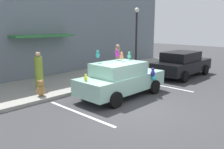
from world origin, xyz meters
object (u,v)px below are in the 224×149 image
Objects in this scene: parked_sedan_behind at (182,64)px; pedestrian_by_lamp at (118,61)px; plush_covered_car at (121,79)px; pedestrian_walking_past at (39,72)px; street_lamp_post at (136,34)px; teddy_bear_on_sidewalk at (41,88)px.

pedestrian_by_lamp is at bearing 141.58° from parked_sedan_behind.
pedestrian_walking_past is (-2.11, 3.31, 0.17)m from plush_covered_car.
street_lamp_post reaches higher than parked_sedan_behind.
parked_sedan_behind is 3.38m from street_lamp_post.
plush_covered_car is 0.95× the size of parked_sedan_behind.
street_lamp_post reaches higher than teddy_bear_on_sidewalk.
parked_sedan_behind is 1.14× the size of street_lamp_post.
teddy_bear_on_sidewalk is at bearing -179.75° from street_lamp_post.
plush_covered_car is 2.45× the size of pedestrian_walking_past.
pedestrian_by_lamp is (4.74, -0.73, 0.08)m from pedestrian_walking_past.
plush_covered_car reaches higher than parked_sedan_behind.
street_lamp_post reaches higher than plush_covered_car.
pedestrian_by_lamp is (-1.27, 0.37, -1.56)m from street_lamp_post.
plush_covered_car is 2.30× the size of pedestrian_by_lamp.
plush_covered_car is at bearing -57.45° from pedestrian_walking_past.
teddy_bear_on_sidewalk is at bearing 141.07° from plush_covered_car.
pedestrian_walking_past reaches higher than parked_sedan_behind.
pedestrian_by_lamp is at bearing 44.50° from plush_covered_car.
pedestrian_by_lamp is at bearing 163.63° from street_lamp_post.
parked_sedan_behind is 4.05m from pedestrian_by_lamp.
pedestrian_by_lamp reaches higher than teddy_bear_on_sidewalk.
street_lamp_post is (3.90, 2.21, 1.80)m from plush_covered_car.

